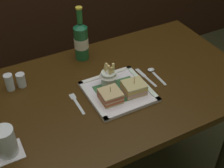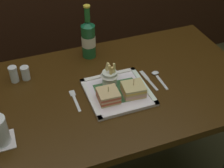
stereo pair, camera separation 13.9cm
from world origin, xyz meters
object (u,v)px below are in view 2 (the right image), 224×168
object	(u,v)px
fries_cup	(110,76)
knife	(148,79)
dining_table	(107,113)
fork	(75,99)
sandwich_half_left	(108,96)
square_plate	(118,92)
beer_bottle	(88,38)
salt_shaker	(14,75)
pepper_shaker	(26,74)
sandwich_half_right	(133,89)
spoon	(157,76)

from	to	relation	value
fries_cup	knife	world-z (taller)	fries_cup
dining_table	knife	size ratio (longest dim) A/B	8.65
fries_cup	fork	bearing A→B (deg)	-167.93
fries_cup	sandwich_half_left	bearing A→B (deg)	-113.09
square_plate	knife	distance (m)	0.17
fries_cup	fork	world-z (taller)	fries_cup
fries_cup	beer_bottle	world-z (taller)	beer_bottle
beer_bottle	salt_shaker	world-z (taller)	beer_bottle
pepper_shaker	fries_cup	bearing A→B (deg)	-27.77
knife	salt_shaker	size ratio (longest dim) A/B	1.99
square_plate	sandwich_half_left	world-z (taller)	sandwich_half_left
sandwich_half_left	salt_shaker	world-z (taller)	sandwich_half_left
dining_table	beer_bottle	bearing A→B (deg)	88.71
square_plate	fries_cup	xyz separation A→B (m)	(-0.02, 0.06, 0.05)
sandwich_half_right	fries_cup	distance (m)	0.13
fries_cup	spoon	distance (m)	0.24
sandwich_half_left	sandwich_half_right	world-z (taller)	sandwich_half_right
sandwich_half_right	fries_cup	xyz separation A→B (m)	(-0.07, 0.10, 0.02)
beer_bottle	dining_table	bearing A→B (deg)	-91.29
sandwich_half_right	square_plate	bearing A→B (deg)	148.00
fries_cup	dining_table	bearing A→B (deg)	-145.24
dining_table	pepper_shaker	bearing A→B (deg)	148.73
dining_table	fork	size ratio (longest dim) A/B	9.57
spoon	salt_shaker	bearing A→B (deg)	162.70
dining_table	square_plate	size ratio (longest dim) A/B	5.01
square_plate	fork	world-z (taller)	square_plate
beer_bottle	spoon	size ratio (longest dim) A/B	2.00
dining_table	beer_bottle	distance (m)	0.38
sandwich_half_right	spoon	world-z (taller)	sandwich_half_right
fries_cup	spoon	world-z (taller)	fries_cup
beer_bottle	pepper_shaker	xyz separation A→B (m)	(-0.33, -0.08, -0.08)
square_plate	sandwich_half_left	distance (m)	0.07
sandwich_half_right	fork	bearing A→B (deg)	165.73
beer_bottle	fork	distance (m)	0.36
beer_bottle	fork	xyz separation A→B (m)	(-0.16, -0.30, -0.10)
knife	salt_shaker	world-z (taller)	salt_shaker
spoon	pepper_shaker	xyz separation A→B (m)	(-0.58, 0.20, 0.02)
sandwich_half_left	knife	size ratio (longest dim) A/B	0.57
fries_cup	salt_shaker	bearing A→B (deg)	155.37
salt_shaker	pepper_shaker	distance (m)	0.05
square_plate	fork	distance (m)	0.19
sandwich_half_left	fries_cup	bearing A→B (deg)	66.91
dining_table	sandwich_half_left	bearing A→B (deg)	-103.91
sandwich_half_right	fries_cup	bearing A→B (deg)	126.04
beer_bottle	salt_shaker	bearing A→B (deg)	-168.27
sandwich_half_right	knife	bearing A→B (deg)	35.25
fries_cup	pepper_shaker	size ratio (longest dim) A/B	1.77
square_plate	sandwich_half_right	distance (m)	0.07
sandwich_half_right	spoon	distance (m)	0.19
spoon	fries_cup	bearing A→B (deg)	176.55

